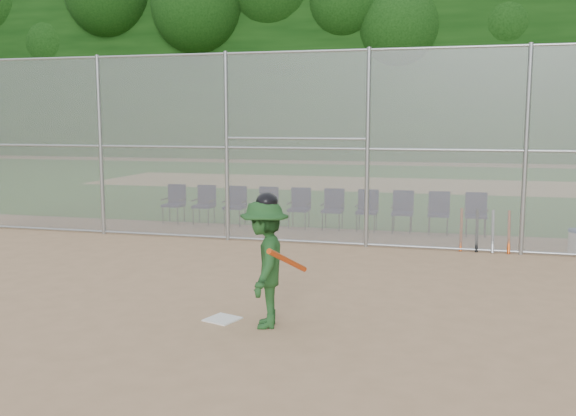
# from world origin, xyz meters

# --- Properties ---
(ground) EXTENTS (100.00, 100.00, 0.00)m
(ground) POSITION_xyz_m (0.00, 0.00, 0.00)
(ground) COLOR tan
(ground) RESTS_ON ground
(grass_strip) EXTENTS (100.00, 100.00, 0.00)m
(grass_strip) POSITION_xyz_m (0.00, 18.00, 0.01)
(grass_strip) COLOR #275F1C
(grass_strip) RESTS_ON ground
(dirt_patch_far) EXTENTS (24.00, 24.00, 0.00)m
(dirt_patch_far) POSITION_xyz_m (0.00, 18.00, 0.01)
(dirt_patch_far) COLOR tan
(dirt_patch_far) RESTS_ON ground
(backstop_fence) EXTENTS (16.09, 0.09, 4.00)m
(backstop_fence) POSITION_xyz_m (0.00, 5.00, 2.07)
(backstop_fence) COLOR gray
(backstop_fence) RESTS_ON ground
(treeline) EXTENTS (81.00, 60.00, 11.00)m
(treeline) POSITION_xyz_m (0.00, 20.00, 5.50)
(treeline) COLOR black
(treeline) RESTS_ON ground
(home_plate) EXTENTS (0.49, 0.49, 0.02)m
(home_plate) POSITION_xyz_m (-0.14, -0.31, 0.01)
(home_plate) COLOR white
(home_plate) RESTS_ON ground
(batter_at_plate) EXTENTS (0.95, 1.36, 1.70)m
(batter_at_plate) POSITION_xyz_m (0.46, -0.41, 0.82)
(batter_at_plate) COLOR #1E4C20
(batter_at_plate) RESTS_ON ground
(spare_bats) EXTENTS (0.96, 0.32, 0.84)m
(spare_bats) POSITION_xyz_m (3.32, 5.09, 0.42)
(spare_bats) COLOR #D84C14
(spare_bats) RESTS_ON ground
(chair_0) EXTENTS (0.54, 0.52, 0.96)m
(chair_0) POSITION_xyz_m (-4.12, 6.85, 0.48)
(chair_0) COLOR #0F1038
(chair_0) RESTS_ON ground
(chair_1) EXTENTS (0.54, 0.52, 0.96)m
(chair_1) POSITION_xyz_m (-3.31, 6.85, 0.48)
(chair_1) COLOR #0F1038
(chair_1) RESTS_ON ground
(chair_2) EXTENTS (0.54, 0.52, 0.96)m
(chair_2) POSITION_xyz_m (-2.49, 6.85, 0.48)
(chair_2) COLOR #0F1038
(chair_2) RESTS_ON ground
(chair_3) EXTENTS (0.54, 0.52, 0.96)m
(chair_3) POSITION_xyz_m (-1.68, 6.85, 0.48)
(chair_3) COLOR #0F1038
(chair_3) RESTS_ON ground
(chair_4) EXTENTS (0.54, 0.52, 0.96)m
(chair_4) POSITION_xyz_m (-0.87, 6.85, 0.48)
(chair_4) COLOR #0F1038
(chair_4) RESTS_ON ground
(chair_5) EXTENTS (0.54, 0.52, 0.96)m
(chair_5) POSITION_xyz_m (-0.05, 6.85, 0.48)
(chair_5) COLOR #0F1038
(chair_5) RESTS_ON ground
(chair_6) EXTENTS (0.54, 0.52, 0.96)m
(chair_6) POSITION_xyz_m (0.76, 6.85, 0.48)
(chair_6) COLOR #0F1038
(chair_6) RESTS_ON ground
(chair_7) EXTENTS (0.54, 0.52, 0.96)m
(chair_7) POSITION_xyz_m (1.58, 6.85, 0.48)
(chair_7) COLOR #0F1038
(chair_7) RESTS_ON ground
(chair_8) EXTENTS (0.54, 0.52, 0.96)m
(chair_8) POSITION_xyz_m (2.39, 6.85, 0.48)
(chair_8) COLOR #0F1038
(chair_8) RESTS_ON ground
(chair_9) EXTENTS (0.54, 0.52, 0.96)m
(chair_9) POSITION_xyz_m (3.20, 6.85, 0.48)
(chair_9) COLOR #0F1038
(chair_9) RESTS_ON ground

